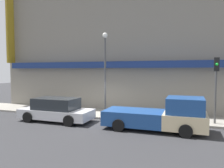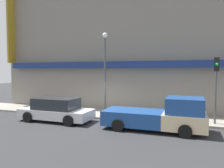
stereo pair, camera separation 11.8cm
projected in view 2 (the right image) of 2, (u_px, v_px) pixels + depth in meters
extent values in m
plane|color=#2D2D30|center=(93.00, 119.00, 14.84)|extent=(80.00, 80.00, 0.00)
cube|color=gray|center=(101.00, 114.00, 16.20)|extent=(36.00, 2.90, 0.13)
cube|color=gray|center=(115.00, 44.00, 18.63)|extent=(19.80, 3.00, 11.08)
cube|color=navy|center=(107.00, 65.00, 17.05)|extent=(18.22, 0.60, 0.50)
cube|color=olive|center=(11.00, 25.00, 19.92)|extent=(0.20, 0.80, 6.97)
cube|color=beige|center=(185.00, 121.00, 11.51)|extent=(2.21, 2.02, 0.81)
cube|color=#1E478C|center=(185.00, 106.00, 11.46)|extent=(1.88, 1.86, 0.84)
cube|color=#1E478C|center=(134.00, 117.00, 12.45)|extent=(3.32, 2.02, 0.81)
cylinder|color=black|center=(186.00, 122.00, 12.46)|extent=(0.67, 0.22, 0.67)
cylinder|color=black|center=(185.00, 131.00, 10.56)|extent=(0.67, 0.22, 0.67)
cylinder|color=black|center=(128.00, 118.00, 13.62)|extent=(0.67, 0.22, 0.67)
cylinder|color=black|center=(118.00, 125.00, 11.73)|extent=(0.67, 0.22, 0.67)
cube|color=silver|center=(56.00, 113.00, 14.22)|extent=(4.76, 1.89, 0.58)
cube|color=#23282D|center=(56.00, 103.00, 14.18)|extent=(2.76, 1.70, 0.72)
cylinder|color=black|center=(83.00, 115.00, 14.61)|extent=(0.67, 0.22, 0.67)
cylinder|color=black|center=(68.00, 121.00, 12.84)|extent=(0.67, 0.22, 0.67)
cylinder|color=black|center=(46.00, 112.00, 15.61)|extent=(0.67, 0.22, 0.67)
cylinder|color=black|center=(28.00, 117.00, 13.84)|extent=(0.67, 0.22, 0.67)
cylinder|color=yellow|center=(167.00, 117.00, 13.64)|extent=(0.16, 0.16, 0.53)
sphere|color=yellow|center=(167.00, 111.00, 13.62)|extent=(0.16, 0.16, 0.16)
cylinder|color=#4C4C4C|center=(105.00, 77.00, 14.97)|extent=(0.14, 0.14, 5.36)
sphere|color=silver|center=(105.00, 35.00, 14.80)|extent=(0.36, 0.36, 0.36)
cylinder|color=#4C4C4C|center=(216.00, 91.00, 12.87)|extent=(0.12, 0.12, 3.91)
cube|color=black|center=(217.00, 64.00, 12.62)|extent=(0.28, 0.20, 0.80)
sphere|color=green|center=(217.00, 64.00, 12.51)|extent=(0.16, 0.16, 0.16)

